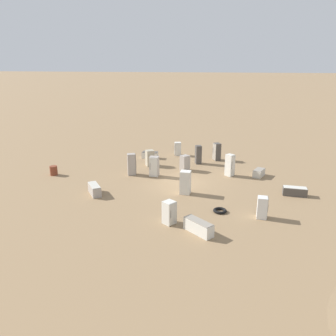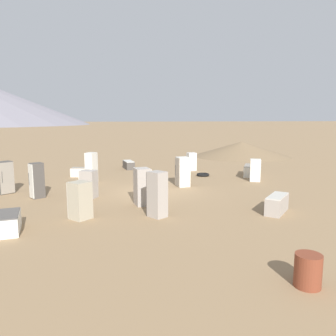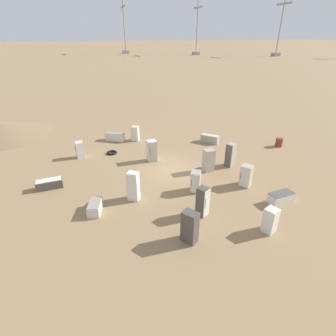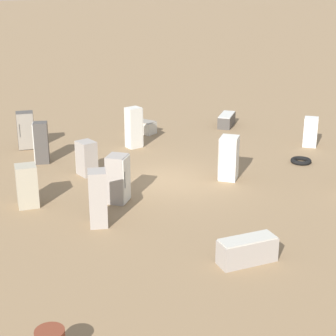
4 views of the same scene
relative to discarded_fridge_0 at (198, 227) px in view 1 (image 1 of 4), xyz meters
The scene contains 19 objects.
ground_plane 8.71m from the discarded_fridge_0, 21.86° to the left, with size 1000.00×1000.00×0.00m, color #937551.
discarded_fridge_0 is the anchor object (origin of this frame).
discarded_fridge_1 6.23m from the discarded_fridge_0, 21.22° to the left, with size 0.78×0.80×1.79m.
discarded_fridge_2 9.50m from the discarded_fridge_0, 67.70° to the left, with size 1.71×1.64×0.78m.
discarded_fridge_3 4.70m from the discarded_fridge_0, 47.73° to the right, with size 0.68×0.69×1.42m.
discarded_fridge_4 11.09m from the discarded_fridge_0, ahead, with size 0.85×0.89×1.95m.
discarded_fridge_5 16.67m from the discarded_fridge_0, 29.83° to the left, with size 0.91×1.69×0.69m.
discarded_fridge_6 14.33m from the discarded_fridge_0, 12.13° to the left, with size 0.81×0.77×1.83m.
discarded_fridge_7 10.77m from the discarded_fridge_0, 33.22° to the left, with size 0.78×0.83×1.78m.
discarded_fridge_8 14.00m from the discarded_fridge_0, 31.68° to the left, with size 1.03×1.04×1.55m.
discarded_fridge_9 9.70m from the discarded_fridge_0, 36.14° to the right, with size 0.76×1.76×0.66m.
discarded_fridge_10 17.49m from the discarded_fridge_0, 19.45° to the left, with size 0.83×0.87×1.43m.
discarded_fridge_11 15.87m from the discarded_fridge_0, ahead, with size 0.97×0.93×1.78m.
discarded_fridge_12 11.87m from the discarded_fridge_0, 42.08° to the left, with size 0.85×0.91×1.93m.
discarded_fridge_13 2.10m from the discarded_fridge_0, 71.78° to the left, with size 0.90×0.92×1.46m.
discarded_fridge_14 12.02m from the discarded_fridge_0, 18.04° to the left, with size 0.99×0.94×1.44m.
discarded_fridge_15 12.03m from the discarded_fridge_0, 14.24° to the right, with size 1.56×1.06×0.64m.
scrap_tire 3.34m from the discarded_fridge_0, 13.70° to the right, with size 0.91×0.91×0.19m.
rusty_barrel 16.04m from the discarded_fridge_0, 65.46° to the left, with size 0.65×0.65×0.82m.
Camera 1 is at (-24.98, -6.59, 9.32)m, focal length 35.00 mm.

